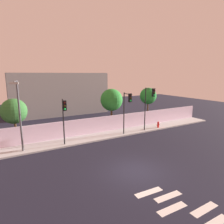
# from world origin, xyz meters

# --- Properties ---
(ground_plane) EXTENTS (80.00, 80.00, 0.00)m
(ground_plane) POSITION_xyz_m (0.00, 0.00, 0.00)
(ground_plane) COLOR black
(sidewalk) EXTENTS (36.00, 2.40, 0.15)m
(sidewalk) POSITION_xyz_m (0.00, 8.20, 0.07)
(sidewalk) COLOR #B6B6B6
(sidewalk) RESTS_ON ground
(perimeter_wall) EXTENTS (36.00, 0.18, 1.80)m
(perimeter_wall) POSITION_xyz_m (0.00, 9.49, 1.05)
(perimeter_wall) COLOR silver
(perimeter_wall) RESTS_ON sidewalk
(crosswalk_marking) EXTENTS (3.36, 3.89, 0.01)m
(crosswalk_marking) POSITION_xyz_m (-0.11, -4.10, 0.00)
(crosswalk_marking) COLOR silver
(crosswalk_marking) RESTS_ON ground
(traffic_light_left) EXTENTS (0.42, 1.48, 4.44)m
(traffic_light_left) POSITION_xyz_m (-3.07, 6.87, 3.41)
(traffic_light_left) COLOR black
(traffic_light_left) RESTS_ON sidewalk
(traffic_light_center) EXTENTS (0.34, 1.65, 5.14)m
(traffic_light_center) POSITION_xyz_m (6.90, 6.83, 3.89)
(traffic_light_center) COLOR black
(traffic_light_center) RESTS_ON sidewalk
(traffic_light_right) EXTENTS (0.35, 1.55, 4.72)m
(traffic_light_right) POSITION_xyz_m (3.84, 6.85, 3.60)
(traffic_light_right) COLOR black
(traffic_light_right) RESTS_ON sidewalk
(street_lamp_curbside) EXTENTS (0.69, 1.98, 6.20)m
(street_lamp_curbside) POSITION_xyz_m (-6.71, 7.47, 3.86)
(street_lamp_curbside) COLOR #4C4C51
(street_lamp_curbside) RESTS_ON sidewalk
(fire_hydrant) EXTENTS (0.44, 0.26, 0.77)m
(fire_hydrant) POSITION_xyz_m (9.15, 7.57, 0.56)
(fire_hydrant) COLOR red
(fire_hydrant) RESTS_ON sidewalk
(roadside_tree_leftmost) EXTENTS (2.53, 2.53, 4.50)m
(roadside_tree_leftmost) POSITION_xyz_m (-6.96, 10.95, 3.22)
(roadside_tree_leftmost) COLOR brown
(roadside_tree_leftmost) RESTS_ON ground
(roadside_tree_midleft) EXTENTS (2.82, 2.82, 5.05)m
(roadside_tree_midleft) POSITION_xyz_m (4.20, 10.95, 3.63)
(roadside_tree_midleft) COLOR brown
(roadside_tree_midleft) RESTS_ON ground
(roadside_tree_midright) EXTENTS (2.34, 2.34, 4.98)m
(roadside_tree_midright) POSITION_xyz_m (10.19, 10.95, 3.80)
(roadside_tree_midright) COLOR brown
(roadside_tree_midright) RESTS_ON ground
(low_building_distant) EXTENTS (15.94, 6.00, 7.06)m
(low_building_distant) POSITION_xyz_m (0.81, 23.49, 3.53)
(low_building_distant) COLOR gray
(low_building_distant) RESTS_ON ground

